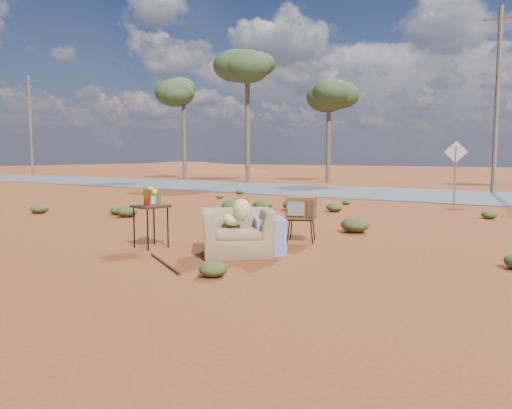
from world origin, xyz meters
The scene contains 14 objects.
ground centered at (0.00, 0.00, 0.00)m, with size 140.00×140.00×0.00m, color brown.
highway centered at (0.00, 15.00, 0.02)m, with size 140.00×7.00×0.04m, color #565659.
dirt_mound centered at (-30.00, 34.00, 0.00)m, with size 26.00×18.00×2.00m, color brown.
armchair centered at (0.41, 0.49, 0.49)m, with size 1.51×1.57×1.04m.
tv_unit centered at (0.65, 2.13, 0.66)m, with size 0.66×0.60×0.89m.
side_table centered at (-1.40, 0.12, 0.81)m, with size 0.64×0.64×1.09m.
rusty_bar centered at (-0.16, -0.85, 0.02)m, with size 0.04×0.04×1.58m, color #4E2714.
road_sign centered at (1.50, 12.00, 1.50)m, with size 0.78×0.06×2.19m.
eucalyptus_far_left centered at (-18.00, 20.00, 5.94)m, with size 3.20×3.20×7.10m.
eucalyptus_left centered at (-12.00, 19.00, 6.92)m, with size 3.20×3.20×8.10m.
eucalyptus_near_left centered at (-8.00, 22.00, 5.45)m, with size 3.20×3.20×6.60m.
utility_pole_west centered at (-32.00, 17.50, 4.15)m, with size 1.40×0.20×8.00m.
utility_pole_center centered at (2.00, 17.50, 4.15)m, with size 1.40×0.20×8.00m.
scrub_patch centered at (-0.82, 4.41, 0.14)m, with size 17.49×8.07×0.33m.
Camera 1 is at (5.19, -6.46, 1.70)m, focal length 35.00 mm.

